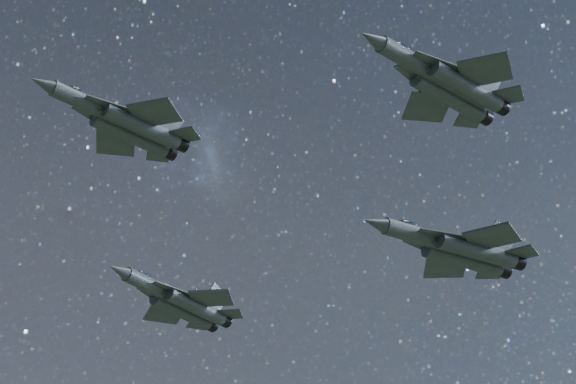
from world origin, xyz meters
TOP-DOWN VIEW (x-y plane):
  - jet_lead at (-19.63, 1.37)m, footprint 15.33×10.74m
  - jet_left at (-0.85, 24.12)m, footprint 18.03×12.16m
  - jet_right at (-3.17, -19.98)m, footprint 15.30×10.80m
  - jet_slot at (14.06, -3.27)m, footprint 18.75×13.11m

SIDE VIEW (x-z plane):
  - jet_slot at x=14.06m, z-range 150.01..154.73m
  - jet_left at x=-0.85m, z-range 150.69..155.24m
  - jet_right at x=-3.17m, z-range 152.28..156.15m
  - jet_lead at x=-19.63m, z-range 154.05..157.91m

